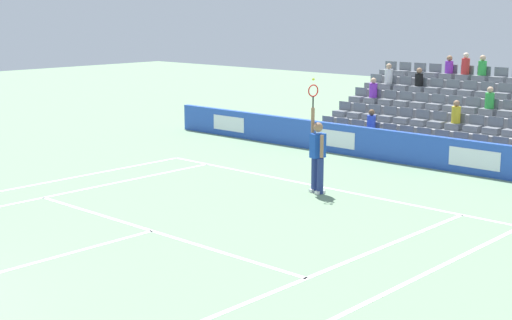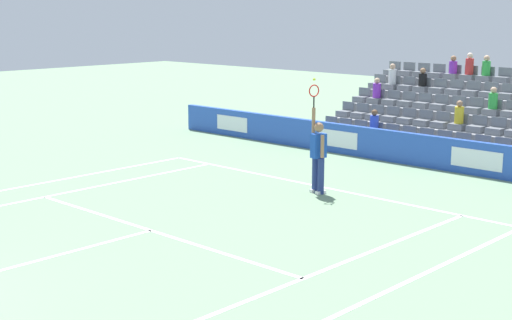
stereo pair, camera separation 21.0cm
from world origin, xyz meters
The scene contains 11 objects.
line_baseline centered at (0.00, -11.89, 0.00)m, with size 10.97×0.10×0.01m, color white.
line_service centered at (0.00, -6.40, 0.00)m, with size 8.23×0.10×0.01m, color white.
line_centre_service centered at (0.00, -3.20, 0.00)m, with size 0.10×6.40×0.01m, color white.
line_singles_sideline_left centered at (4.12, -5.95, 0.00)m, with size 0.10×11.89×0.01m, color white.
line_singles_sideline_right centered at (-4.12, -5.95, 0.00)m, with size 0.10×11.89×0.01m, color white.
line_doubles_sideline_left centered at (5.49, -5.95, 0.00)m, with size 0.10×11.89×0.01m, color white.
line_doubles_sideline_right centered at (-5.49, -5.95, 0.00)m, with size 0.10×11.89×0.01m, color white.
line_centre_mark centered at (0.00, -11.79, 0.00)m, with size 0.10×0.20×0.01m, color white.
sponsor_barrier centered at (0.00, -15.95, 0.47)m, with size 19.07×0.22×0.94m.
tennis_player centered at (-0.45, -11.33, 0.99)m, with size 0.51×0.41×2.85m.
stadium_stand centered at (0.01, -19.52, 0.82)m, with size 8.06×4.75×3.05m.
Camera 2 is at (-11.88, 2.94, 4.50)m, focal length 52.67 mm.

